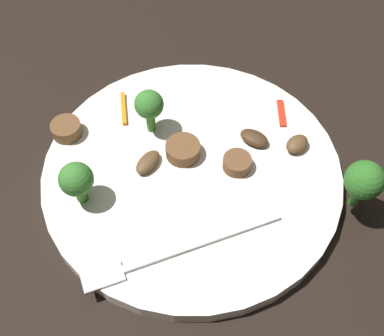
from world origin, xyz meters
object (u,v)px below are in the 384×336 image
plate (192,173)px  broccoli_floret_2 (149,106)px  broccoli_floret_1 (364,181)px  pepper_strip_0 (124,108)px  mushroom_0 (253,137)px  mushroom_1 (148,162)px  sausage_slice_0 (66,129)px  fork (169,254)px  broccoli_floret_0 (76,180)px  sausage_slice_1 (237,163)px  pepper_strip_1 (281,113)px  mushroom_2 (297,144)px  sausage_slice_2 (181,151)px

plate → broccoli_floret_2: size_ratio=5.65×
broccoli_floret_1 → pepper_strip_0: (0.14, -0.20, -0.03)m
plate → mushroom_0: bearing=-178.7°
broccoli_floret_2 → mushroom_1: broccoli_floret_2 is taller
sausage_slice_0 → mushroom_1: sausage_slice_0 is taller
fork → broccoli_floret_0: broccoli_floret_0 is taller
broccoli_floret_2 → fork: bearing=70.9°
sausage_slice_1 → mushroom_0: sausage_slice_1 is taller
fork → broccoli_floret_1: size_ratio=3.29×
mushroom_0 → pepper_strip_0: size_ratio=0.68×
broccoli_floret_0 → pepper_strip_1: broccoli_floret_0 is taller
mushroom_2 → pepper_strip_1: bearing=-105.2°
mushroom_0 → broccoli_floret_2: bearing=-36.1°
fork → sausage_slice_1: sausage_slice_1 is taller
sausage_slice_2 → mushroom_2: (-0.10, 0.05, -0.00)m
broccoli_floret_1 → mushroom_1: size_ratio=1.77×
fork → sausage_slice_2: 0.11m
broccoli_floret_0 → sausage_slice_1: broccoli_floret_0 is taller
broccoli_floret_2 → sausage_slice_2: bearing=104.4°
sausage_slice_2 → mushroom_0: size_ratio=1.13×
broccoli_floret_2 → broccoli_floret_0: bearing=26.5°
fork → mushroom_1: size_ratio=5.82×
fork → sausage_slice_0: 0.17m
broccoli_floret_0 → mushroom_2: broccoli_floret_0 is taller
broccoli_floret_1 → pepper_strip_1: (-0.00, -0.12, -0.03)m
broccoli_floret_0 → pepper_strip_0: size_ratio=1.08×
sausage_slice_2 → pepper_strip_0: sausage_slice_2 is taller
plate → pepper_strip_0: pepper_strip_0 is taller
mushroom_0 → pepper_strip_1: bearing=-161.1°
broccoli_floret_1 → mushroom_2: (0.01, -0.08, -0.03)m
broccoli_floret_2 → mushroom_0: bearing=143.9°
plate → broccoli_floret_1: 0.16m
broccoli_floret_1 → mushroom_0: (0.04, -0.11, -0.03)m
sausage_slice_1 → pepper_strip_1: size_ratio=0.77×
pepper_strip_1 → sausage_slice_2: bearing=-0.9°
sausage_slice_2 → mushroom_2: bearing=156.5°
broccoli_floret_0 → sausage_slice_1: size_ratio=1.73×
pepper_strip_0 → pepper_strip_1: same height
broccoli_floret_1 → mushroom_0: broccoli_floret_1 is taller
fork → mushroom_1: 0.10m
plate → mushroom_0: 0.07m
mushroom_2 → broccoli_floret_2: bearing=-37.6°
sausage_slice_1 → fork: bearing=28.0°
broccoli_floret_0 → mushroom_1: bearing=-175.4°
plate → sausage_slice_0: bearing=-46.8°
sausage_slice_1 → plate: bearing=-26.2°
broccoli_floret_0 → broccoli_floret_2: (-0.09, -0.05, 0.00)m
broccoli_floret_2 → pepper_strip_0: size_ratio=1.16×
sausage_slice_0 → sausage_slice_1: 0.17m
fork → sausage_slice_2: (-0.06, -0.09, 0.01)m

